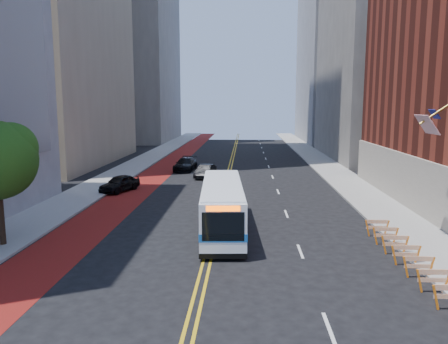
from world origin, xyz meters
TOP-DOWN VIEW (x-y plane):
  - ground at (0.00, 0.00)m, footprint 160.00×160.00m
  - sidewalk_left at (-12.00, 30.00)m, footprint 4.00×140.00m
  - sidewalk_right at (12.00, 30.00)m, footprint 4.00×140.00m
  - bus_lane_paint at (-8.10, 30.00)m, footprint 3.60×140.00m
  - center_line_inner at (-0.18, 30.00)m, footprint 0.14×140.00m
  - center_line_outer at (0.18, 30.00)m, footprint 0.14×140.00m
  - lane_dashes at (4.80, 38.00)m, footprint 0.14×98.20m
  - midrise_right_near at (23.00, 48.00)m, footprint 18.00×26.00m
  - midrise_right_far at (24.00, 78.00)m, footprint 20.00×28.00m
  - construction_barriers at (9.60, 3.42)m, footprint 1.42×10.91m
  - transit_bus at (0.47, 9.70)m, footprint 3.04×11.03m
  - car_a at (-9.30, 21.43)m, footprint 3.18×4.64m
  - car_b at (-2.36, 29.25)m, footprint 2.16×4.36m
  - car_c at (-5.13, 34.09)m, footprint 2.56×5.34m

SIDE VIEW (x-z plane):
  - ground at x=0.00m, z-range 0.00..0.00m
  - center_line_inner at x=-0.18m, z-range 0.00..0.01m
  - center_line_outer at x=0.18m, z-range 0.00..0.01m
  - bus_lane_paint at x=-8.10m, z-range 0.00..0.01m
  - lane_dashes at x=4.80m, z-range 0.00..0.01m
  - sidewalk_left at x=-12.00m, z-range 0.00..0.15m
  - sidewalk_right at x=12.00m, z-range 0.00..0.15m
  - construction_barriers at x=9.60m, z-range 0.17..1.18m
  - car_b at x=-2.36m, z-range 0.00..1.38m
  - car_a at x=-9.30m, z-range 0.00..1.47m
  - car_c at x=-5.13m, z-range 0.00..1.50m
  - transit_bus at x=0.47m, z-range 0.07..3.06m
  - midrise_right_near at x=23.00m, z-range 0.00..40.00m
  - midrise_right_far at x=24.00m, z-range 0.00..55.00m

